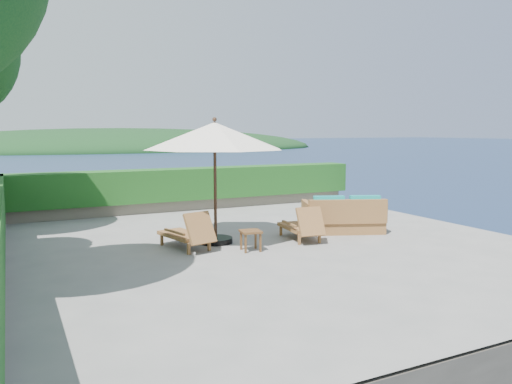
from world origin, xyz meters
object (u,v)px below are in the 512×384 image
patio_umbrella (215,137)px  lounge_left (188,233)px  side_table (251,234)px  lounge_right (302,226)px  wicker_loveseat (344,218)px

patio_umbrella → lounge_left: (-0.77, -0.31, -2.06)m
lounge_left → side_table: size_ratio=3.35×
lounge_right → lounge_left: bearing=179.3°
patio_umbrella → wicker_loveseat: (3.36, -0.33, -2.05)m
lounge_right → side_table: 1.59m
patio_umbrella → lounge_right: 2.90m
lounge_left → lounge_right: bearing=-21.2°
lounge_left → wicker_loveseat: bearing=-14.0°
patio_umbrella → wicker_loveseat: bearing=-5.6°
lounge_right → patio_umbrella: bearing=167.7°
side_table → wicker_loveseat: wicker_loveseat is taller
lounge_right → wicker_loveseat: bearing=19.8°
wicker_loveseat → side_table: bearing=-144.5°
side_table → wicker_loveseat: bearing=13.8°
lounge_left → patio_umbrella: bearing=8.3°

